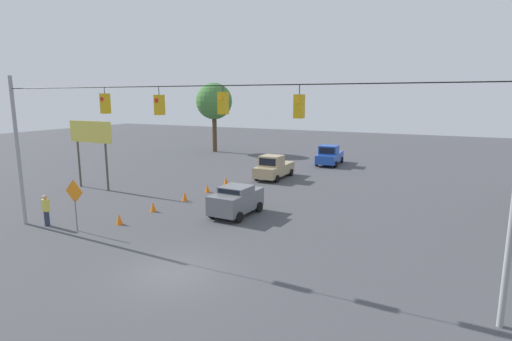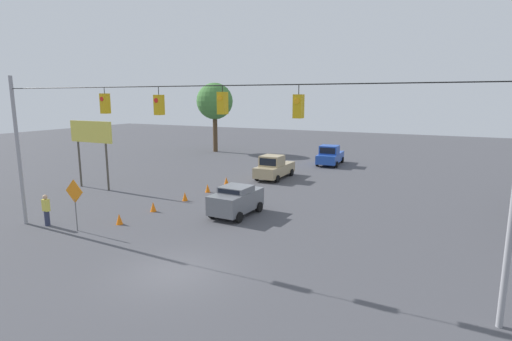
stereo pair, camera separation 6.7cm
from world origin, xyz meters
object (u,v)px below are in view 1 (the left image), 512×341
(traffic_cone_fourth, at_px, (207,188))
(pickup_truck_tan_withflow_far, at_px, (274,168))
(pickup_truck_blue_withflow_deep, at_px, (330,156))
(pedestrian, at_px, (46,210))
(overhead_signal_span, at_px, (190,143))
(traffic_cone_third, at_px, (185,196))
(traffic_cone_fifth, at_px, (226,181))
(traffic_cone_nearest, at_px, (119,219))
(traffic_cone_second, at_px, (153,207))
(tree_horizon_left, at_px, (214,102))
(work_zone_sign, at_px, (74,195))
(roadside_billboard, at_px, (91,138))
(sedan_grey_withflow_mid, at_px, (236,200))

(traffic_cone_fourth, bearing_deg, pickup_truck_tan_withflow_far, -108.77)
(pickup_truck_blue_withflow_deep, bearing_deg, pedestrian, 72.75)
(overhead_signal_span, height_order, pedestrian, overhead_signal_span)
(pickup_truck_blue_withflow_deep, distance_m, traffic_cone_third, 19.85)
(traffic_cone_fifth, bearing_deg, pickup_truck_blue_withflow_deep, -110.20)
(traffic_cone_nearest, distance_m, traffic_cone_fifth, 11.81)
(traffic_cone_second, relative_size, tree_horizon_left, 0.07)
(pickup_truck_blue_withflow_deep, xyz_separation_m, traffic_cone_nearest, (4.98, 25.19, -0.66))
(overhead_signal_span, height_order, work_zone_sign, overhead_signal_span)
(pickup_truck_tan_withflow_far, relative_size, traffic_cone_nearest, 8.04)
(traffic_cone_fifth, distance_m, roadside_billboard, 11.11)
(pickup_truck_tan_withflow_far, xyz_separation_m, tree_horizon_left, (14.15, -12.70, 5.57))
(overhead_signal_span, distance_m, roadside_billboard, 17.48)
(tree_horizon_left, bearing_deg, traffic_cone_second, 114.22)
(sedan_grey_withflow_mid, bearing_deg, overhead_signal_span, 103.71)
(overhead_signal_span, xyz_separation_m, traffic_cone_third, (6.57, -8.26, -4.95))
(traffic_cone_second, distance_m, tree_horizon_left, 28.83)
(sedan_grey_withflow_mid, relative_size, tree_horizon_left, 0.43)
(traffic_cone_third, bearing_deg, pickup_truck_tan_withflow_far, -103.68)
(traffic_cone_nearest, relative_size, tree_horizon_left, 0.07)
(pickup_truck_blue_withflow_deep, xyz_separation_m, pickup_truck_tan_withflow_far, (2.39, 9.35, -0.00))
(traffic_cone_nearest, height_order, work_zone_sign, work_zone_sign)
(traffic_cone_nearest, bearing_deg, traffic_cone_fifth, -90.29)
(sedan_grey_withflow_mid, bearing_deg, pickup_truck_tan_withflow_far, -77.60)
(traffic_cone_third, distance_m, traffic_cone_fifth, 5.87)
(traffic_cone_fourth, relative_size, tree_horizon_left, 0.07)
(pickup_truck_blue_withflow_deep, height_order, traffic_cone_fourth, pickup_truck_blue_withflow_deep)
(work_zone_sign, bearing_deg, pedestrian, 3.49)
(overhead_signal_span, height_order, roadside_billboard, overhead_signal_span)
(traffic_cone_nearest, relative_size, traffic_cone_second, 1.00)
(roadside_billboard, bearing_deg, tree_horizon_left, -82.58)
(pickup_truck_blue_withflow_deep, relative_size, roadside_billboard, 0.98)
(traffic_cone_nearest, distance_m, traffic_cone_third, 5.95)
(sedan_grey_withflow_mid, distance_m, traffic_cone_second, 5.40)
(traffic_cone_second, distance_m, traffic_cone_fourth, 5.92)
(overhead_signal_span, height_order, tree_horizon_left, tree_horizon_left)
(pickup_truck_blue_withflow_deep, relative_size, traffic_cone_fourth, 8.32)
(overhead_signal_span, distance_m, traffic_cone_fourth, 13.81)
(overhead_signal_span, bearing_deg, traffic_cone_nearest, -18.91)
(traffic_cone_fourth, relative_size, work_zone_sign, 0.22)
(overhead_signal_span, bearing_deg, traffic_cone_fourth, -59.46)
(traffic_cone_fourth, xyz_separation_m, tree_horizon_left, (11.75, -19.75, 6.23))
(sedan_grey_withflow_mid, height_order, traffic_cone_nearest, sedan_grey_withflow_mid)
(pickup_truck_tan_withflow_far, height_order, traffic_cone_fourth, pickup_truck_tan_withflow_far)
(pickup_truck_tan_withflow_far, relative_size, tree_horizon_left, 0.56)
(pickup_truck_blue_withflow_deep, relative_size, work_zone_sign, 1.84)
(roadside_billboard, bearing_deg, sedan_grey_withflow_mid, 174.36)
(traffic_cone_fifth, relative_size, roadside_billboard, 0.12)
(traffic_cone_fourth, height_order, pedestrian, pedestrian)
(sedan_grey_withflow_mid, height_order, roadside_billboard, roadside_billboard)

